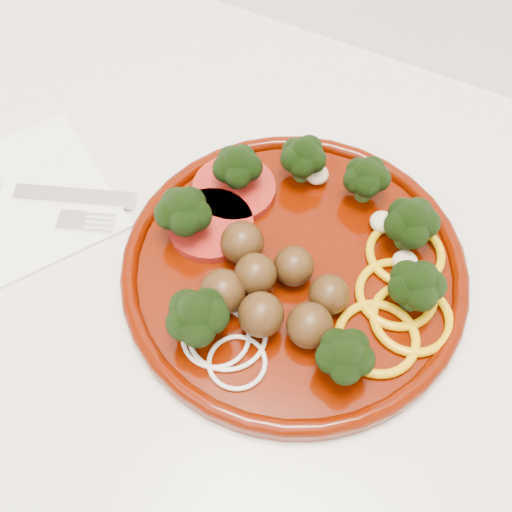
% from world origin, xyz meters
% --- Properties ---
extents(counter, '(2.40, 0.60, 0.90)m').
position_xyz_m(counter, '(0.00, 1.70, 0.45)').
color(counter, silver).
rests_on(counter, ground).
extents(plate, '(0.28, 0.28, 0.06)m').
position_xyz_m(plate, '(0.09, 1.72, 0.92)').
color(plate, '#410A00').
rests_on(plate, counter).
extents(napkin, '(0.22, 0.22, 0.00)m').
position_xyz_m(napkin, '(-0.16, 1.66, 0.90)').
color(napkin, white).
rests_on(napkin, counter).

